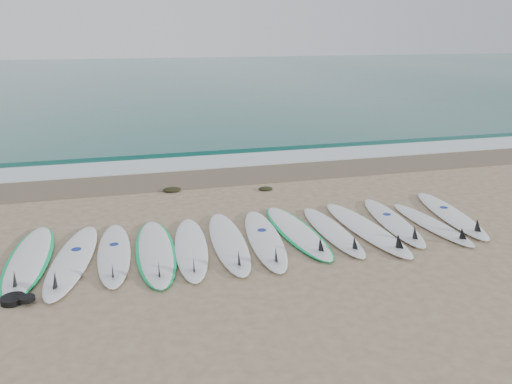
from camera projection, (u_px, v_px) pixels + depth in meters
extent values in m
plane|color=#998163|center=(265.00, 239.00, 8.78)|extent=(120.00, 120.00, 0.00)
cube|color=#226057|center=(150.00, 77.00, 38.64)|extent=(120.00, 55.00, 0.03)
cube|color=brown|center=(220.00, 176.00, 12.54)|extent=(120.00, 1.80, 0.01)
cube|color=silver|center=(211.00, 162.00, 13.83)|extent=(120.00, 1.40, 0.04)
cube|color=#226057|center=(202.00, 149.00, 15.19)|extent=(120.00, 1.00, 0.10)
ellipsoid|color=white|center=(29.00, 258.00, 7.94)|extent=(0.62, 2.73, 0.09)
ellipsoid|color=#03C260|center=(29.00, 259.00, 7.94)|extent=(0.71, 2.76, 0.06)
cone|color=black|center=(15.00, 278.00, 6.97)|extent=(0.24, 0.29, 0.29)
ellipsoid|color=white|center=(73.00, 259.00, 7.92)|extent=(0.95, 2.81, 0.09)
cone|color=black|center=(55.00, 280.00, 6.92)|extent=(0.27, 0.32, 0.29)
cylinder|color=navy|center=(76.00, 249.00, 8.16)|extent=(0.18, 0.18, 0.01)
ellipsoid|color=white|center=(114.00, 253.00, 8.15)|extent=(0.54, 2.54, 0.08)
cone|color=black|center=(112.00, 269.00, 7.25)|extent=(0.22, 0.27, 0.27)
cylinder|color=navy|center=(114.00, 244.00, 8.36)|extent=(0.15, 0.15, 0.01)
ellipsoid|color=white|center=(155.00, 251.00, 8.22)|extent=(0.59, 2.70, 0.09)
ellipsoid|color=#03C260|center=(156.00, 251.00, 8.22)|extent=(0.68, 2.72, 0.06)
cone|color=black|center=(159.00, 268.00, 7.26)|extent=(0.23, 0.29, 0.29)
ellipsoid|color=white|center=(191.00, 247.00, 8.36)|extent=(0.77, 2.65, 0.08)
cone|color=black|center=(194.00, 264.00, 7.42)|extent=(0.24, 0.30, 0.28)
ellipsoid|color=white|center=(228.00, 241.00, 8.58)|extent=(0.69, 2.77, 0.09)
cone|color=black|center=(239.00, 257.00, 7.60)|extent=(0.25, 0.30, 0.29)
ellipsoid|color=white|center=(264.00, 238.00, 8.70)|extent=(0.83, 2.78, 0.09)
cone|color=black|center=(276.00, 254.00, 7.72)|extent=(0.26, 0.31, 0.29)
cylinder|color=navy|center=(262.00, 230.00, 8.94)|extent=(0.17, 0.17, 0.01)
ellipsoid|color=white|center=(297.00, 231.00, 9.01)|extent=(0.72, 2.69, 0.09)
ellipsoid|color=#03C260|center=(297.00, 231.00, 9.01)|extent=(0.81, 2.72, 0.06)
cone|color=black|center=(321.00, 244.00, 8.09)|extent=(0.24, 0.30, 0.28)
ellipsoid|color=white|center=(332.00, 231.00, 9.05)|extent=(0.54, 2.48, 0.08)
cone|color=black|center=(355.00, 243.00, 8.17)|extent=(0.21, 0.27, 0.26)
ellipsoid|color=white|center=(365.00, 228.00, 9.15)|extent=(0.80, 2.85, 0.09)
cone|color=black|center=(399.00, 241.00, 8.17)|extent=(0.26, 0.32, 0.30)
ellipsoid|color=white|center=(392.00, 221.00, 9.50)|extent=(0.82, 2.62, 0.08)
cone|color=black|center=(415.00, 233.00, 8.56)|extent=(0.25, 0.30, 0.28)
cylinder|color=navy|center=(387.00, 214.00, 9.72)|extent=(0.16, 0.16, 0.01)
ellipsoid|color=white|center=(430.00, 224.00, 9.38)|extent=(0.62, 2.33, 0.07)
cone|color=black|center=(462.00, 233.00, 8.58)|extent=(0.21, 0.26, 0.25)
ellipsoid|color=white|center=(450.00, 214.00, 9.85)|extent=(0.95, 2.75, 0.09)
cone|color=black|center=(477.00, 225.00, 8.87)|extent=(0.27, 0.32, 0.29)
cylinder|color=navy|center=(444.00, 207.00, 10.08)|extent=(0.18, 0.18, 0.01)
ellipsoid|color=black|center=(172.00, 190.00, 11.38)|extent=(0.41, 0.32, 0.08)
ellipsoid|color=black|center=(266.00, 189.00, 11.47)|extent=(0.33, 0.26, 0.06)
cylinder|color=black|center=(13.00, 300.00, 6.74)|extent=(0.32, 0.32, 0.08)
cylinder|color=black|center=(27.00, 299.00, 6.68)|extent=(0.20, 0.20, 0.06)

